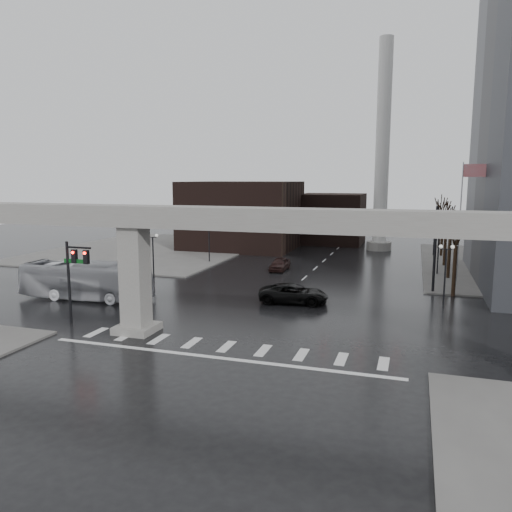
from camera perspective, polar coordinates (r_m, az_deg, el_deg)
The scene contains 23 objects.
ground at distance 32.82m, azimuth -2.74°, elevation -9.75°, with size 160.00×160.00×0.00m, color black.
sidewalk_nw at distance 75.58m, azimuth -11.72°, elevation 0.77°, with size 28.00×36.00×0.15m, color slate.
elevated_guideway at distance 30.89m, azimuth -0.64°, elevation 2.19°, with size 48.00×2.60×8.70m.
building_far_left at distance 75.56m, azimuth -1.59°, elevation 4.70°, with size 16.00×14.00×10.00m, color black.
building_far_mid at distance 82.40m, azimuth 8.67°, elevation 4.25°, with size 10.00×10.00×8.00m, color black.
smokestack at distance 75.33m, azimuth 14.22°, elevation 10.78°, with size 3.60×3.60×30.00m.
signal_mast_arm at distance 48.18m, azimuth 15.36°, elevation 3.02°, with size 12.12×0.43×8.00m.
signal_left_pole at distance 38.15m, azimuth -20.03°, elevation -1.34°, with size 2.30×0.30×6.00m.
flagpole_assembly at distance 51.39m, azimuth 22.66°, elevation 4.90°, with size 2.06×0.12×12.00m.
lamp_right_0 at distance 43.76m, azimuth 20.86°, elevation -0.93°, with size 1.22×0.32×5.11m.
lamp_right_1 at distance 57.60m, azimuth 20.15°, elevation 1.34°, with size 1.22×0.32×5.11m.
lamp_right_2 at distance 71.51m, azimuth 19.72°, elevation 2.72°, with size 1.22×0.32×5.11m.
lamp_left_0 at distance 50.05m, azimuth -11.69°, elevation 0.64°, with size 1.22×0.32×5.11m.
lamp_left_1 at distance 62.52m, azimuth -5.40°, elevation 2.39°, with size 1.22×0.32×5.11m.
lamp_left_2 at distance 75.52m, azimuth -1.23°, elevation 3.54°, with size 1.22×0.32×5.11m.
tree_right_0 at distance 47.89m, azimuth 21.80°, elevation -1.01°, with size 1.09×1.58×7.50m.
tree_right_1 at distance 55.77m, azimuth 21.26°, elevation 0.40°, with size 1.09×1.61×7.67m.
tree_right_2 at distance 63.68m, azimuth 20.85°, elevation 1.46°, with size 1.10×1.63×7.85m.
tree_right_3 at distance 71.62m, azimuth 20.53°, elevation 2.29°, with size 1.11×1.66×8.02m.
tree_right_4 at distance 79.56m, azimuth 20.27°, elevation 2.95°, with size 1.12×1.69×8.19m.
pickup_truck at distance 42.50m, azimuth 4.32°, elevation -4.30°, with size 2.70×5.85×1.63m, color black.
city_bus at distance 45.91m, azimuth -18.89°, elevation -2.69°, with size 2.78×11.88×3.31m, color silver.
far_car at distance 57.33m, azimuth 2.74°, elevation -0.93°, with size 1.74×4.32×1.47m, color black.
Camera 1 is at (10.93, -29.12, 10.47)m, focal length 35.00 mm.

